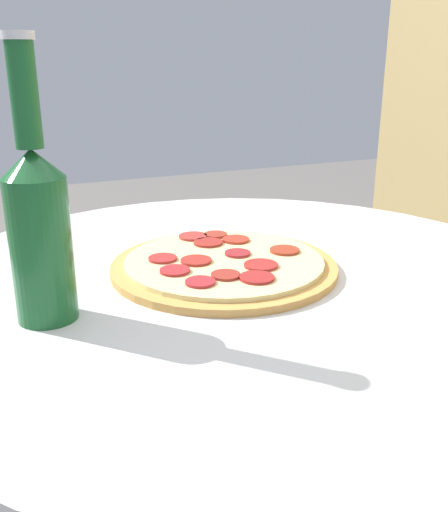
% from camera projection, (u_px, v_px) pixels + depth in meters
% --- Properties ---
extents(table, '(0.87, 0.87, 0.69)m').
position_uv_depth(table, '(243.00, 377.00, 0.79)').
color(table, silver).
rests_on(table, ground_plane).
extents(pizza, '(0.30, 0.30, 0.02)m').
position_uv_depth(pizza, '(224.00, 264.00, 0.76)').
color(pizza, '#C68E47').
rests_on(pizza, table).
extents(beer_bottle, '(0.06, 0.06, 0.29)m').
position_uv_depth(beer_bottle, '(39.00, 224.00, 0.59)').
color(beer_bottle, '#195628').
rests_on(beer_bottle, table).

